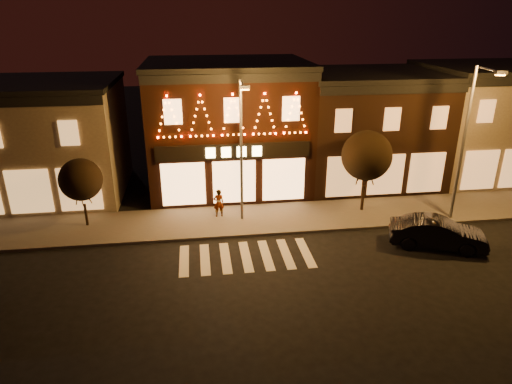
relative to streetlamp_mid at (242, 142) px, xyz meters
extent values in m
plane|color=black|center=(-0.26, -7.84, -4.73)|extent=(120.00, 120.00, 0.00)
cube|color=#47423D|center=(1.74, 0.16, -4.66)|extent=(44.00, 4.00, 0.15)
cube|color=#786655|center=(-13.26, 6.16, -1.23)|extent=(12.00, 8.00, 7.00)
cube|color=black|center=(-13.26, 6.16, 2.42)|extent=(12.20, 8.20, 0.30)
cube|color=black|center=(-0.26, 6.16, -0.73)|extent=(10.00, 8.00, 8.00)
cube|color=black|center=(-0.26, 6.16, 3.42)|extent=(10.20, 8.20, 0.30)
cube|color=black|center=(-0.26, 2.11, 3.02)|extent=(10.00, 0.25, 0.50)
cube|color=black|center=(-0.26, 2.06, -1.13)|extent=(9.00, 0.15, 0.90)
cube|color=#FFD87F|center=(-0.26, 1.96, -1.13)|extent=(3.40, 0.08, 0.60)
cube|color=black|center=(9.24, 6.16, -1.13)|extent=(9.00, 8.00, 7.20)
cube|color=black|center=(9.24, 6.16, 2.62)|extent=(9.20, 8.20, 0.30)
cube|color=black|center=(9.24, 2.11, 2.22)|extent=(9.00, 0.25, 0.50)
cube|color=#786655|center=(18.24, 6.16, -0.98)|extent=(9.00, 8.00, 7.50)
cube|color=black|center=(18.24, 6.16, 2.92)|extent=(9.20, 8.20, 0.30)
cylinder|color=#59595E|center=(-0.01, 0.23, -0.68)|extent=(0.16, 0.16, 7.80)
cylinder|color=#59595E|center=(0.02, -0.55, 3.13)|extent=(0.15, 1.56, 0.10)
cube|color=#59595E|center=(0.04, -1.33, 3.08)|extent=(0.50, 0.29, 0.18)
cube|color=orange|center=(0.04, -1.33, 2.97)|extent=(0.38, 0.21, 0.05)
cylinder|color=#59595E|center=(11.90, -1.24, -0.33)|extent=(0.17, 0.17, 8.50)
cylinder|color=#59595E|center=(11.99, -2.08, 3.81)|extent=(0.28, 1.70, 0.11)
cube|color=#59595E|center=(12.07, -2.93, 3.76)|extent=(0.56, 0.35, 0.19)
cube|color=orange|center=(12.07, -2.93, 3.64)|extent=(0.42, 0.25, 0.05)
cylinder|color=black|center=(-8.61, 0.56, -3.96)|extent=(0.14, 0.14, 1.25)
sphere|color=black|center=(-8.61, 0.56, -1.90)|extent=(2.29, 2.29, 2.29)
cylinder|color=black|center=(7.21, 0.50, -3.79)|extent=(0.17, 0.17, 1.57)
sphere|color=black|center=(7.21, 0.50, -1.21)|extent=(2.88, 2.88, 2.88)
imported|color=black|center=(9.45, -4.17, -3.96)|extent=(4.94, 3.19, 1.54)
imported|color=gray|center=(-1.29, 0.71, -3.75)|extent=(0.65, 0.47, 1.66)
camera|label=1|loc=(-2.39, -23.10, 6.47)|focal=31.71mm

